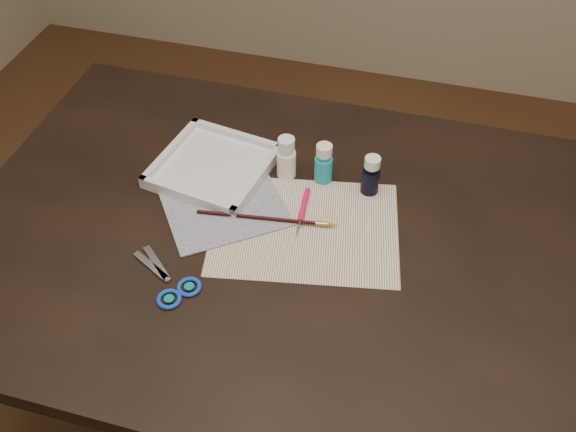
% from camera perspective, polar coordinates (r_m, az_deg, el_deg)
% --- Properties ---
extents(ground, '(3.50, 3.50, 0.02)m').
position_cam_1_polar(ground, '(1.88, 0.00, -17.47)').
color(ground, '#422614').
rests_on(ground, ground).
extents(table, '(1.30, 0.90, 0.75)m').
position_cam_1_polar(table, '(1.55, 0.00, -11.04)').
color(table, black).
rests_on(table, ground).
extents(paper, '(0.41, 0.34, 0.00)m').
position_cam_1_polar(paper, '(1.26, 1.52, -1.08)').
color(paper, white).
rests_on(paper, table).
extents(canvas, '(0.30, 0.29, 0.00)m').
position_cam_1_polar(canvas, '(1.30, -5.58, 0.62)').
color(canvas, black).
rests_on(canvas, paper).
extents(paint_bottle_white, '(0.05, 0.05, 0.10)m').
position_cam_1_polar(paint_bottle_white, '(1.34, -0.15, 5.23)').
color(paint_bottle_white, white).
rests_on(paint_bottle_white, table).
extents(paint_bottle_cyan, '(0.04, 0.04, 0.09)m').
position_cam_1_polar(paint_bottle_cyan, '(1.33, 3.18, 4.71)').
color(paint_bottle_cyan, '#1A9CB6').
rests_on(paint_bottle_cyan, table).
extents(paint_bottle_navy, '(0.05, 0.05, 0.09)m').
position_cam_1_polar(paint_bottle_navy, '(1.31, 7.38, 3.63)').
color(paint_bottle_navy, black).
rests_on(paint_bottle_navy, table).
extents(paintbrush, '(0.28, 0.05, 0.01)m').
position_cam_1_polar(paintbrush, '(1.27, -1.83, -0.21)').
color(paintbrush, black).
rests_on(paintbrush, canvas).
extents(craft_knife, '(0.02, 0.14, 0.01)m').
position_cam_1_polar(craft_knife, '(1.28, 1.26, 0.28)').
color(craft_knife, '#ED0956').
rests_on(craft_knife, paper).
extents(scissors, '(0.20, 0.16, 0.01)m').
position_cam_1_polar(scissors, '(1.20, -11.32, -5.28)').
color(scissors, silver).
rests_on(scissors, table).
extents(palette_tray, '(0.26, 0.26, 0.03)m').
position_cam_1_polar(palette_tray, '(1.38, -6.65, 4.48)').
color(palette_tray, silver).
rests_on(palette_tray, table).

